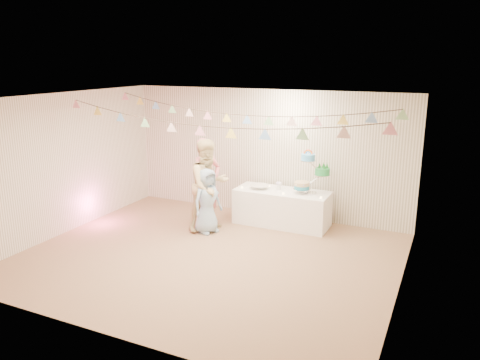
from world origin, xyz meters
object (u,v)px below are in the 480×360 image
at_px(cake_stand, 311,170).
at_px(person_adult_a, 207,183).
at_px(person_child, 207,201).
at_px(table, 282,208).
at_px(person_adult_b, 209,185).

bearing_deg(cake_stand, person_adult_a, -159.35).
bearing_deg(person_adult_a, person_child, -125.24).
relative_size(cake_stand, person_child, 0.64).
relative_size(table, cake_stand, 2.32).
xyz_separation_m(cake_stand, person_adult_a, (-1.87, -0.70, -0.28)).
xyz_separation_m(table, person_adult_b, (-1.17, -0.85, 0.53)).
xyz_separation_m(table, person_adult_a, (-1.32, -0.65, 0.52)).
distance_m(table, person_adult_a, 1.56).
xyz_separation_m(person_adult_b, person_child, (0.05, -0.15, -0.26)).
distance_m(person_adult_a, person_adult_b, 0.24).
bearing_deg(person_child, table, -26.69).
distance_m(table, cake_stand, 0.97).
xyz_separation_m(table, cake_stand, (0.55, 0.05, 0.80)).
relative_size(cake_stand, person_adult_b, 0.45).
height_order(person_adult_a, person_child, person_adult_a).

